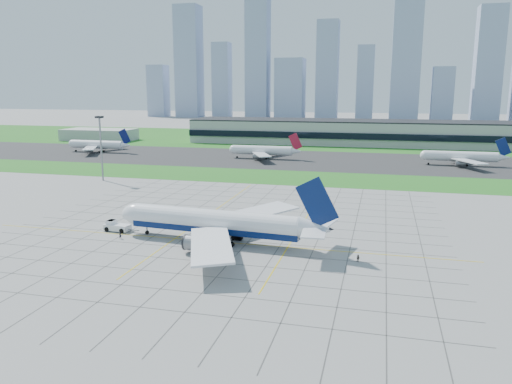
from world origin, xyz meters
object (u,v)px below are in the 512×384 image
pushback_tug (116,226)px  crew_near (120,235)px  airliner (216,223)px  distant_jet_2 (462,156)px  distant_jet_1 (264,150)px  light_mast (101,140)px  crew_far (358,258)px  distant_jet_0 (98,145)px

pushback_tug → crew_near: bearing=-48.6°
airliner → distant_jet_2: size_ratio=1.30×
airliner → distant_jet_1: size_ratio=1.30×
light_mast → distant_jet_2: (145.23, 77.88, -11.70)m
crew_near → distant_jet_1: 148.54m
pushback_tug → crew_far: 62.29m
pushback_tug → distant_jet_2: distant_jet_2 is taller
crew_far → airliner: bearing=-164.3°
airliner → crew_near: airliner is taller
light_mast → pushback_tug: size_ratio=2.61×
crew_far → distant_jet_2: distant_jet_2 is taller
distant_jet_0 → distant_jet_1: size_ratio=1.00×
airliner → crew_far: bearing=-5.8°
crew_near → distant_jet_2: 177.90m
crew_far → crew_near: bearing=-156.6°
crew_near → light_mast: bearing=61.0°
pushback_tug → crew_near: (4.49, -6.04, -0.36)m
distant_jet_1 → distant_jet_2: same height
pushback_tug → distant_jet_2: bearing=58.9°
distant_jet_1 → pushback_tug: bearing=-92.0°
pushback_tug → crew_far: pushback_tug is taller
light_mast → distant_jet_1: (47.58, 78.05, -11.70)m
distant_jet_1 → distant_jet_2: bearing=-0.1°
crew_near → distant_jet_2: bearing=-6.3°
crew_far → pushback_tug: bearing=-161.9°
crew_near → distant_jet_1: bearing=27.0°
airliner → distant_jet_2: bearing=67.5°
distant_jet_0 → crew_far: bearing=-44.7°
airliner → pushback_tug: airliner is taller
light_mast → airliner: (70.65, -66.99, -11.47)m
distant_jet_1 → airliner: bearing=-81.0°
pushback_tug → crew_near: 7.53m
light_mast → distant_jet_0: 97.78m
crew_far → light_mast: bearing=171.1°
airliner → distant_jet_1: airliner is taller
light_mast → crew_far: size_ratio=16.18×
distant_jet_1 → distant_jet_0: bearing=177.8°
airliner → crew_near: 24.14m
distant_jet_1 → light_mast: bearing=-121.4°
light_mast → pushback_tug: 78.65m
airliner → pushback_tug: size_ratio=5.63×
airliner → distant_jet_2: (74.58, 144.86, -0.23)m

